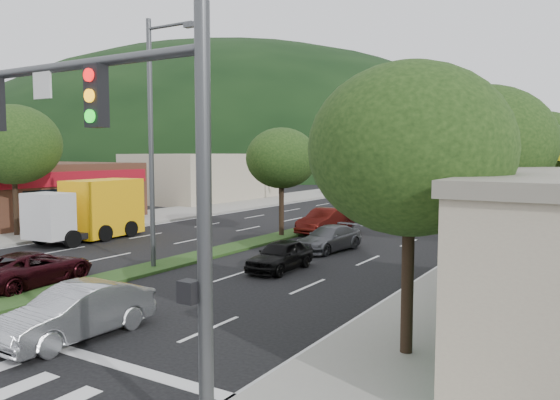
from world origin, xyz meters
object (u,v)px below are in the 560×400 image
Objects in this scene: tree_med_near at (281,158)px; motorhome at (478,191)px; car_queue_a at (280,255)px; car_queue_d at (460,211)px; box_truck at (92,212)px; suv_maroon at (33,268)px; streetlight_mid at (383,142)px; tree_r_b at (485,144)px; car_queue_b at (329,238)px; traffic_signal at (129,159)px; car_queue_c at (325,221)px; tree_med_far at (423,150)px; sedan_silver at (76,312)px; tree_r_d at (544,146)px; car_queue_e at (410,215)px; tree_r_a at (410,149)px; tree_l_a at (13,145)px; tree_r_c at (520,153)px; streetlight_near at (154,132)px; tree_r_e at (559,151)px.

tree_med_near is 20.12m from motorhome.
car_queue_a is at bearing -58.73° from tree_med_near.
tree_med_near is 1.41× the size of car_queue_d.
tree_med_near reaches higher than box_truck.
car_queue_a is at bearing -138.59° from suv_maroon.
streetlight_mid reaches higher than car_queue_d.
car_queue_b is at bearing 155.73° from tree_r_b.
car_queue_a is at bearing 110.39° from traffic_signal.
car_queue_d is 24.80m from box_truck.
car_queue_c reaches higher than car_queue_d.
car_queue_a is 0.84× the size of car_queue_d.
tree_med_far is 40.55m from suv_maroon.
sedan_silver reaches higher than car_queue_d.
streetlight_mid is 32.79m from sedan_silver.
tree_med_near is (-9.03, 19.54, -0.22)m from traffic_signal.
tree_r_d reaches higher than motorhome.
traffic_signal is 28.76m from car_queue_e.
traffic_signal is 1.64× the size of car_queue_d.
car_queue_b is at bearing 92.17° from sedan_silver.
car_queue_c reaches higher than sedan_silver.
tree_l_a is (-24.50, 6.00, 0.36)m from tree_r_a.
tree_r_d is at bearing 90.00° from tree_r_c.
tree_r_d is at bearing 61.80° from streetlight_near.
tree_r_e is at bearing 24.64° from motorhome.
tree_med_near reaches higher than motorhome.
car_queue_a is 12.95m from box_truck.
car_queue_c is (1.29, -12.50, -4.85)m from streetlight_mid.
sedan_silver reaches higher than suv_maroon.
tree_l_a is at bearing -138.53° from car_queue_e.
car_queue_b is at bearing -91.80° from car_queue_d.
streetlight_near is at bearing -88.82° from tree_med_near.
streetlight_near reaches higher than car_queue_e.
tree_r_c is at bearing -63.43° from tree_med_far.
tree_med_near is at bearing -135.00° from tree_r_d.
streetlight_near reaches higher than tree_r_b.
tree_med_near is (-12.00, -22.00, -0.46)m from tree_r_e.
box_truck is at bearing -157.97° from tree_r_c.
tree_r_e is 39.00m from suv_maroon.
car_queue_c is at bearing 36.88° from tree_l_a.
traffic_signal is 1.04× the size of tree_r_e.
tree_r_a is at bearing 61.80° from traffic_signal.
tree_r_b is 9.61m from car_queue_b.
box_truck is 0.80× the size of motorhome.
car_queue_b is 0.97× the size of car_queue_d.
car_queue_a is at bearing 90.59° from sedan_silver.
motorhome is at bearing 70.46° from tree_med_near.
tree_med_far is 0.82× the size of motorhome.
box_truck is (-9.80, -8.72, 0.80)m from car_queue_c.
car_queue_a is 21.19m from car_queue_d.
tree_r_e reaches higher than tree_med_near.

